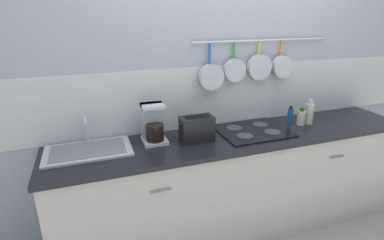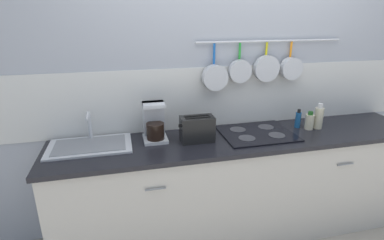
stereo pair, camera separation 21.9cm
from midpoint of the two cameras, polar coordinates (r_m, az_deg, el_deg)
ground_plane at (r=2.86m, az=6.10°, el=-19.65°), size 12.00×12.00×0.00m
wall_back at (r=2.57m, az=4.01°, el=7.60°), size 7.20×0.16×2.60m
cabinet_base at (r=2.61m, az=6.44°, el=-12.34°), size 2.95×0.55×0.86m
countertop at (r=2.41m, az=6.84°, el=-3.28°), size 2.99×0.57×0.03m
sink_basin at (r=2.26m, az=-21.83°, el=-5.23°), size 0.59×0.35×0.23m
coffee_maker at (r=2.27m, az=-10.14°, el=-1.15°), size 0.18×0.19×0.29m
toaster at (r=2.24m, az=-1.88°, el=-1.74°), size 0.27×0.13×0.20m
cooktop at (r=2.48m, az=9.05°, el=-2.05°), size 0.57×0.46×0.01m
bottle_dish_soap at (r=2.71m, az=16.02°, el=0.72°), size 0.05×0.05×0.16m
bottle_cooking_wine at (r=2.71m, az=17.93°, el=0.46°), size 0.07×0.07×0.15m
bottle_hot_sauce at (r=2.75m, az=19.38°, el=1.19°), size 0.07×0.07×0.22m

